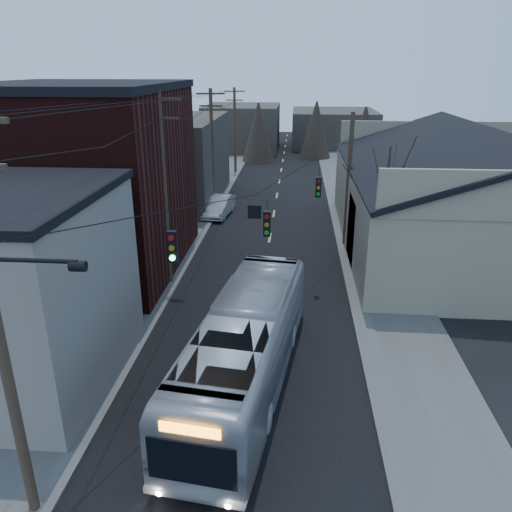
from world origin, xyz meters
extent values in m
cube|color=black|center=(0.00, 30.00, 0.01)|extent=(9.00, 110.00, 0.02)
cube|color=#474744|center=(-6.50, 30.00, 0.06)|extent=(4.00, 110.00, 0.12)
cube|color=#474744|center=(6.50, 30.00, 0.06)|extent=(4.00, 110.00, 0.12)
cube|color=black|center=(-10.00, 20.00, 5.00)|extent=(10.00, 12.00, 10.00)
cube|color=#37322C|center=(-9.50, 36.00, 3.50)|extent=(9.00, 14.00, 7.00)
cube|color=gray|center=(13.00, 25.00, 2.50)|extent=(16.00, 20.00, 5.00)
cube|color=black|center=(9.00, 25.00, 6.30)|extent=(8.16, 20.60, 2.86)
cube|color=#37322C|center=(-6.00, 65.00, 3.00)|extent=(10.00, 12.00, 6.00)
cube|color=#37322C|center=(7.00, 70.00, 2.50)|extent=(12.00, 14.00, 5.00)
cone|color=black|center=(6.50, 20.00, 3.60)|extent=(0.40, 0.40, 7.20)
cylinder|color=#382B1E|center=(-5.00, 18.00, 5.00)|extent=(0.28, 0.28, 10.00)
cube|color=#382B1E|center=(-5.00, 18.00, 9.60)|extent=(2.20, 0.12, 0.12)
cylinder|color=#382B1E|center=(-5.00, 33.00, 4.75)|extent=(0.28, 0.28, 9.50)
cube|color=#382B1E|center=(-5.00, 33.00, 9.10)|extent=(2.20, 0.12, 0.12)
cylinder|color=#382B1E|center=(-5.00, 48.00, 4.50)|extent=(0.28, 0.28, 9.00)
cube|color=#382B1E|center=(-5.00, 48.00, 8.60)|extent=(2.20, 0.12, 0.12)
cylinder|color=#382B1E|center=(5.00, 25.00, 4.25)|extent=(0.28, 0.28, 8.50)
cube|color=black|center=(-2.00, 7.50, 5.95)|extent=(0.28, 0.20, 1.00)
cube|color=black|center=(0.60, 12.00, 5.35)|extent=(0.28, 0.20, 1.00)
cube|color=black|center=(2.80, 18.00, 5.45)|extent=(0.28, 0.20, 1.00)
imported|color=#A6AAB2|center=(0.03, 8.99, 1.64)|extent=(4.31, 12.04, 3.28)
imported|color=#A8ABAF|center=(-4.30, 31.14, 0.77)|extent=(2.13, 4.85, 1.55)
camera|label=1|loc=(1.67, -6.48, 11.08)|focal=35.00mm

